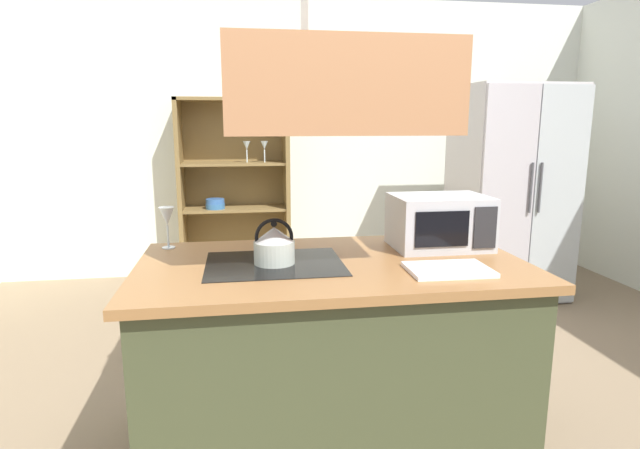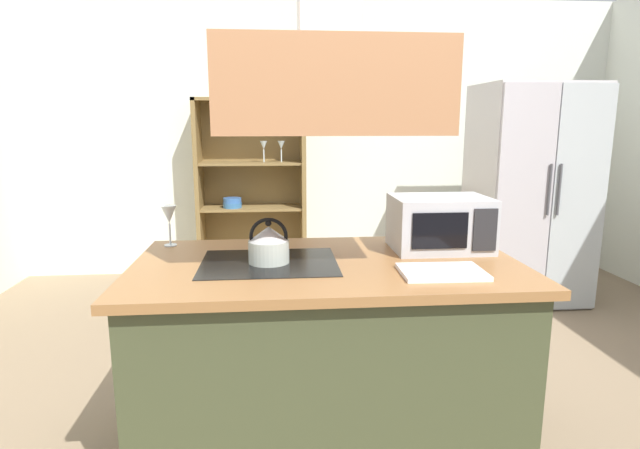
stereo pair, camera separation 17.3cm
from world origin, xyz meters
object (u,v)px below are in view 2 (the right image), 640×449
dish_cabinet (252,200)px  microwave (440,223)px  wine_glass_on_counter (169,216)px  refrigerator (529,194)px  cutting_board (442,272)px  kettle (269,244)px

dish_cabinet → microwave: (1.02, -2.62, 0.26)m
wine_glass_on_counter → refrigerator: bearing=30.1°
dish_cabinet → wine_glass_on_counter: 2.47m
cutting_board → wine_glass_on_counter: size_ratio=1.65×
cutting_board → refrigerator: bearing=55.7°
dish_cabinet → kettle: bearing=-86.1°
kettle → cutting_board: size_ratio=0.59×
refrigerator → wine_glass_on_counter: 3.10m
kettle → wine_glass_on_counter: (-0.50, 0.37, 0.07)m
cutting_board → microwave: (0.12, 0.41, 0.12)m
cutting_board → wine_glass_on_counter: bearing=153.5°
dish_cabinet → cutting_board: dish_cabinet is taller
microwave → cutting_board: bearing=-106.3°
refrigerator → cutting_board: (-1.47, -2.15, -0.00)m
cutting_board → kettle: bearing=161.9°
dish_cabinet → microwave: 2.83m
refrigerator → wine_glass_on_counter: (-2.68, -1.55, 0.14)m
kettle → cutting_board: 0.75m
dish_cabinet → microwave: bearing=-68.7°
dish_cabinet → microwave: size_ratio=3.78×
kettle → microwave: bearing=12.1°
kettle → microwave: microwave is taller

